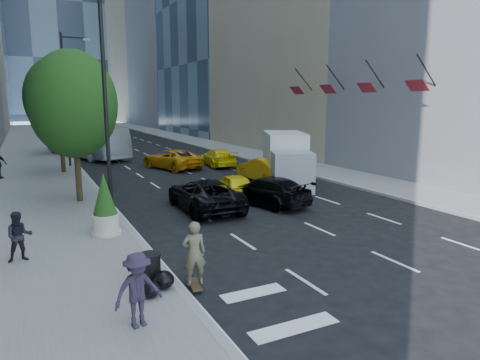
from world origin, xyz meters
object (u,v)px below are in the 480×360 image
city_bus (86,141)px  black_sedan_mercedes (267,191)px  black_sedan_lincoln (205,195)px  box_truck (286,158)px  planter_shrub (105,205)px  trash_can (151,269)px  skateboarder (194,257)px

city_bus → black_sedan_mercedes: bearing=-95.6°
black_sedan_lincoln → box_truck: box_truck is taller
black_sedan_mercedes → planter_shrub: size_ratio=2.08×
planter_shrub → box_truck: bearing=27.5°
trash_can → black_sedan_mercedes: bearing=42.3°
black_sedan_lincoln → trash_can: size_ratio=6.43×
black_sedan_mercedes → city_bus: 23.90m
trash_can → box_truck: bearing=44.4°
black_sedan_mercedes → trash_can: bearing=26.6°
box_truck → trash_can: size_ratio=8.36×
box_truck → planter_shrub: size_ratio=2.96×
trash_can → planter_shrub: bearing=93.8°
skateboarder → trash_can: 1.25m
black_sedan_lincoln → black_sedan_mercedes: (3.20, -0.39, -0.03)m
city_bus → trash_can: size_ratio=13.56×
skateboarder → black_sedan_lincoln: size_ratio=0.34×
city_bus → trash_can: 30.38m
box_truck → trash_can: bearing=-111.4°
trash_can → planter_shrub: (-0.34, 5.19, 0.70)m
black_sedan_mercedes → planter_shrub: planter_shrub is taller
skateboarder → black_sedan_lincoln: skateboarder is taller
box_truck → planter_shrub: (-12.06, -6.28, -0.33)m
planter_shrub → skateboarder: bearing=-75.9°
skateboarder → trash_can: skateboarder is taller
black_sedan_lincoln → planter_shrub: bearing=26.5°
city_bus → box_truck: box_truck is taller
black_sedan_mercedes → city_bus: bearing=-91.9°
planter_shrub → city_bus: bearing=84.5°
planter_shrub → black_sedan_mercedes: bearing=13.2°
city_bus → box_truck: bearing=-82.3°
black_sedan_mercedes → city_bus: city_bus is taller
black_sedan_lincoln → skateboarder: bearing=67.8°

